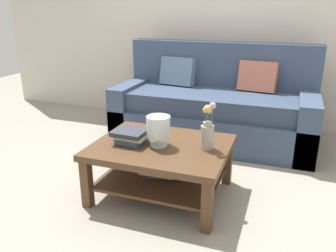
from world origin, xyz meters
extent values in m
plane|color=gray|center=(0.00, 0.00, 0.00)|extent=(10.00, 10.00, 0.00)
cube|color=beige|center=(0.00, 1.65, 1.35)|extent=(6.40, 0.12, 2.70)
cube|color=#384760|center=(0.09, 0.87, 0.18)|extent=(2.13, 0.90, 0.36)
cube|color=#324057|center=(0.09, 0.84, 0.46)|extent=(1.89, 0.74, 0.20)
cube|color=#384760|center=(0.09, 1.22, 0.71)|extent=(2.13, 0.20, 0.70)
cube|color=#384760|center=(-0.88, 0.87, 0.30)|extent=(0.20, 0.90, 0.60)
cube|color=#384760|center=(1.06, 0.87, 0.30)|extent=(0.20, 0.90, 0.60)
cube|color=slate|center=(-0.39, 1.08, 0.72)|extent=(0.42, 0.24, 0.34)
cube|color=#B26651|center=(0.52, 1.08, 0.72)|extent=(0.42, 0.23, 0.34)
cube|color=#4C331E|center=(-0.02, -0.41, 0.40)|extent=(1.03, 0.82, 0.05)
cube|color=#4C331E|center=(-0.48, -0.77, 0.19)|extent=(0.07, 0.07, 0.38)
cube|color=#4C331E|center=(0.44, -0.77, 0.19)|extent=(0.07, 0.07, 0.38)
cube|color=#4C331E|center=(-0.48, -0.05, 0.19)|extent=(0.07, 0.07, 0.38)
cube|color=#4C331E|center=(0.44, -0.05, 0.19)|extent=(0.07, 0.07, 0.38)
cube|color=#4C331E|center=(-0.02, -0.41, 0.14)|extent=(0.91, 0.70, 0.02)
cube|color=#2D333D|center=(-0.05, -0.37, 0.17)|extent=(0.33, 0.27, 0.03)
cube|color=beige|center=(-0.05, -0.39, 0.20)|extent=(0.29, 0.21, 0.04)
cube|color=#3D6075|center=(-0.26, -0.45, 0.45)|extent=(0.22, 0.21, 0.04)
cube|color=beige|center=(-0.25, -0.46, 0.49)|extent=(0.25, 0.17, 0.03)
cube|color=#2D333D|center=(-0.26, -0.47, 0.52)|extent=(0.25, 0.22, 0.03)
cylinder|color=silver|center=(-0.03, -0.44, 0.44)|extent=(0.13, 0.13, 0.02)
cylinder|color=silver|center=(-0.03, -0.44, 0.47)|extent=(0.04, 0.04, 0.06)
cylinder|color=silver|center=(-0.03, -0.44, 0.58)|extent=(0.18, 0.18, 0.16)
sphere|color=tan|center=(-0.06, -0.44, 0.55)|extent=(0.04, 0.04, 0.04)
sphere|color=#3D6075|center=(-0.01, -0.43, 0.56)|extent=(0.05, 0.05, 0.05)
cylinder|color=#9E998E|center=(0.33, -0.37, 0.52)|extent=(0.10, 0.10, 0.18)
cylinder|color=#9E998E|center=(0.33, -0.37, 0.62)|extent=(0.07, 0.07, 0.03)
cylinder|color=#426638|center=(0.36, -0.38, 0.70)|extent=(0.01, 0.01, 0.11)
sphere|color=#B28CB7|center=(0.36, -0.38, 0.77)|extent=(0.05, 0.05, 0.05)
cylinder|color=#426638|center=(0.33, -0.36, 0.67)|extent=(0.01, 0.01, 0.07)
sphere|color=#B28CB7|center=(0.33, -0.36, 0.72)|extent=(0.04, 0.04, 0.04)
cylinder|color=#426638|center=(0.31, -0.37, 0.68)|extent=(0.01, 0.01, 0.08)
sphere|color=gold|center=(0.31, -0.37, 0.73)|extent=(0.04, 0.04, 0.04)
cylinder|color=#426638|center=(0.33, -0.41, 0.69)|extent=(0.01, 0.01, 0.10)
sphere|color=gold|center=(0.33, -0.41, 0.75)|extent=(0.05, 0.05, 0.05)
camera|label=1|loc=(0.86, -2.67, 1.43)|focal=36.49mm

